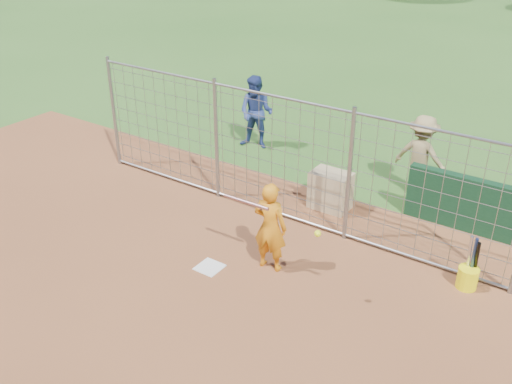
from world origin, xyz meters
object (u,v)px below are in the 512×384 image
Objects in this scene: batter at (270,227)px; bystander_a at (256,113)px; bystander_c at (421,156)px; equipment_bin at (331,190)px; bucket_with_bats at (468,275)px.

bystander_a is (-3.20, 4.30, 0.11)m from batter.
bystander_c is (1.11, 4.15, 0.07)m from batter.
batter is 5.36m from bystander_a.
equipment_bin is at bearing -42.80° from bystander_a.
bystander_a is 4.32m from bystander_c.
bystander_a is 1.90× the size of bucket_with_bats.
bystander_a is at bearing 149.91° from equipment_bin.
bystander_c reaches higher than equipment_bin.
bystander_c is 2.13m from equipment_bin.
bucket_with_bats is at bearing 127.92° from bystander_c.
bystander_a reaches higher than bucket_with_bats.
batter is at bearing -65.59° from bystander_a.
bystander_a is at bearing 154.56° from bucket_with_bats.
batter is 1.67× the size of bucket_with_bats.
batter is 2.04× the size of equipment_bin.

